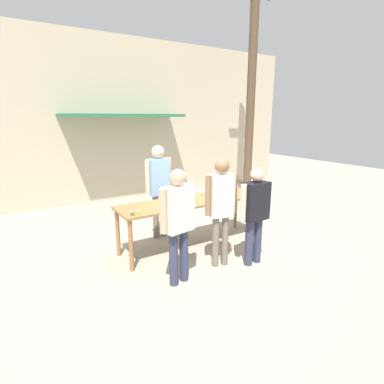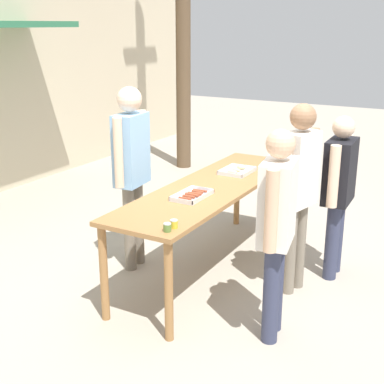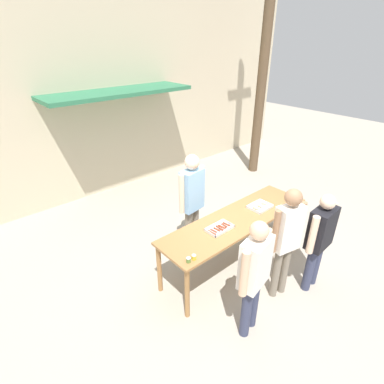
# 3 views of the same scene
# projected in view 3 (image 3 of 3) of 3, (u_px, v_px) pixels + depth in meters

# --- Properties ---
(ground_plane) EXTENTS (24.00, 24.00, 0.00)m
(ground_plane) POSITION_uv_depth(u_px,v_px,m) (233.00, 262.00, 5.15)
(ground_plane) COLOR #A39989
(building_facade_back) EXTENTS (12.00, 1.11, 4.50)m
(building_facade_back) POSITION_uv_depth(u_px,v_px,m) (108.00, 96.00, 6.76)
(building_facade_back) COLOR beige
(building_facade_back) RESTS_ON ground
(serving_table) EXTENTS (2.75, 0.77, 0.89)m
(serving_table) POSITION_uv_depth(u_px,v_px,m) (237.00, 224.00, 4.78)
(serving_table) COLOR olive
(serving_table) RESTS_ON ground
(food_tray_sausages) EXTENTS (0.41, 0.24, 0.04)m
(food_tray_sausages) POSITION_uv_depth(u_px,v_px,m) (219.00, 228.00, 4.47)
(food_tray_sausages) COLOR silver
(food_tray_sausages) RESTS_ON serving_table
(food_tray_buns) EXTENTS (0.38, 0.29, 0.06)m
(food_tray_buns) POSITION_uv_depth(u_px,v_px,m) (260.00, 207.00, 5.03)
(food_tray_buns) COLOR silver
(food_tray_buns) RESTS_ON serving_table
(condiment_jar_mustard) EXTENTS (0.06, 0.06, 0.07)m
(condiment_jar_mustard) POSITION_uv_depth(u_px,v_px,m) (188.00, 260.00, 3.81)
(condiment_jar_mustard) COLOR #567A38
(condiment_jar_mustard) RESTS_ON serving_table
(condiment_jar_ketchup) EXTENTS (0.06, 0.06, 0.07)m
(condiment_jar_ketchup) POSITION_uv_depth(u_px,v_px,m) (194.00, 257.00, 3.86)
(condiment_jar_ketchup) COLOR gold
(condiment_jar_ketchup) RESTS_ON serving_table
(beer_cup) EXTENTS (0.08, 0.08, 0.11)m
(beer_cup) POSITION_uv_depth(u_px,v_px,m) (295.00, 197.00, 5.25)
(beer_cup) COLOR #DBC67A
(beer_cup) RESTS_ON serving_table
(person_server_behind_table) EXTENTS (0.56, 0.26, 1.84)m
(person_server_behind_table) POSITION_uv_depth(u_px,v_px,m) (192.00, 196.00, 4.92)
(person_server_behind_table) COLOR #756B5B
(person_server_behind_table) RESTS_ON ground
(person_customer_holding_hotdog) EXTENTS (0.61, 0.31, 1.69)m
(person_customer_holding_hotdog) POSITION_uv_depth(u_px,v_px,m) (254.00, 271.00, 3.53)
(person_customer_holding_hotdog) COLOR #333851
(person_customer_holding_hotdog) RESTS_ON ground
(person_customer_with_cup) EXTENTS (0.63, 0.26, 1.60)m
(person_customer_with_cup) POSITION_uv_depth(u_px,v_px,m) (320.00, 236.00, 4.25)
(person_customer_with_cup) COLOR #333851
(person_customer_with_cup) RESTS_ON ground
(person_customer_waiting_in_line) EXTENTS (0.52, 0.28, 1.76)m
(person_customer_waiting_in_line) POSITION_uv_depth(u_px,v_px,m) (287.00, 235.00, 4.05)
(person_customer_waiting_in_line) COLOR #756B5B
(person_customer_waiting_in_line) RESTS_ON ground
(utility_pole) EXTENTS (1.10, 0.25, 6.29)m
(utility_pole) POSITION_uv_depth(u_px,v_px,m) (265.00, 47.00, 7.20)
(utility_pole) COLOR brown
(utility_pole) RESTS_ON ground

